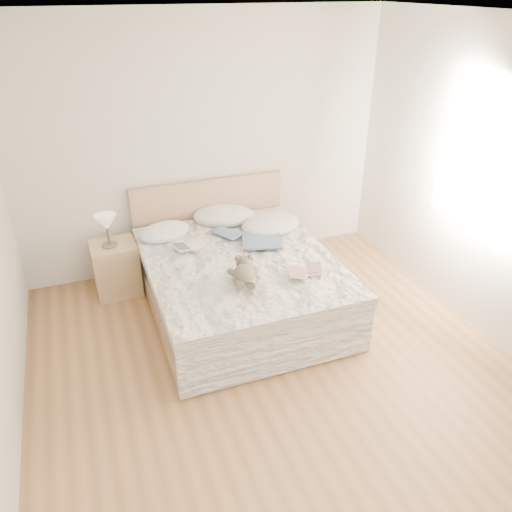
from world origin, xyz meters
name	(u,v)px	position (x,y,z in m)	size (l,w,h in m)	color
floor	(285,383)	(0.00, 0.00, 0.00)	(4.00, 4.50, 0.00)	brown
ceiling	(298,19)	(0.00, 0.00, 2.70)	(4.00, 4.50, 0.00)	white
wall_back	(204,147)	(0.00, 2.25, 1.35)	(4.00, 0.02, 2.70)	silver
window	(490,174)	(1.99, 0.30, 1.45)	(0.02, 1.30, 1.10)	white
bed	(238,280)	(0.00, 1.19, 0.31)	(1.72, 2.14, 1.00)	tan
nightstand	(116,268)	(-1.09, 1.89, 0.28)	(0.45, 0.40, 0.56)	tan
table_lamp	(106,224)	(-1.12, 1.86, 0.80)	(0.25, 0.25, 0.34)	#504C46
pillow_left	(165,232)	(-0.57, 1.83, 0.64)	(0.54, 0.38, 0.16)	white
pillow_middle	(224,216)	(0.12, 1.99, 0.64)	(0.67, 0.47, 0.20)	white
pillow_right	(271,224)	(0.52, 1.61, 0.64)	(0.64, 0.45, 0.19)	silver
blouse	(261,236)	(0.33, 1.41, 0.63)	(0.61, 0.65, 0.02)	#3A5170
photo_book	(189,246)	(-0.41, 1.44, 0.63)	(0.30, 0.20, 0.02)	white
childrens_book	(306,271)	(0.45, 0.62, 0.63)	(0.33, 0.22, 0.02)	beige
teddy_bear	(244,281)	(-0.13, 0.62, 0.65)	(0.24, 0.34, 0.18)	brown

